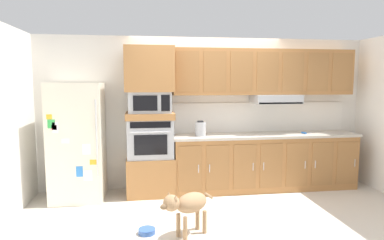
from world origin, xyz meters
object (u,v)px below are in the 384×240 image
at_px(screwdriver, 304,133).
at_px(electric_kettle, 200,129).
at_px(dog, 187,204).
at_px(built_in_oven, 150,138).
at_px(microwave, 150,102).
at_px(refrigerator, 78,142).
at_px(dog_food_bowl, 147,231).

height_order(screwdriver, electric_kettle, electric_kettle).
bearing_deg(dog, electric_kettle, -136.66).
relative_size(built_in_oven, microwave, 1.09).
xyz_separation_m(built_in_oven, electric_kettle, (0.79, -0.05, 0.13)).
height_order(microwave, dog, microwave).
xyz_separation_m(refrigerator, microwave, (1.09, 0.07, 0.58)).
bearing_deg(dog, built_in_oven, -107.86).
height_order(refrigerator, microwave, refrigerator).
bearing_deg(microwave, electric_kettle, -3.43).
bearing_deg(microwave, dog_food_bowl, -93.20).
bearing_deg(built_in_oven, dog, -76.25).
xyz_separation_m(electric_kettle, dog, (-0.41, -1.51, -0.65)).
relative_size(refrigerator, microwave, 2.73).
bearing_deg(dog_food_bowl, microwave, 86.80).
distance_m(electric_kettle, dog, 1.70).
height_order(refrigerator, electric_kettle, refrigerator).
distance_m(built_in_oven, screwdriver, 2.53).
xyz_separation_m(built_in_oven, microwave, (0.00, -0.00, 0.56)).
height_order(microwave, dog_food_bowl, microwave).
bearing_deg(built_in_oven, screwdriver, -1.73).
bearing_deg(screwdriver, microwave, 178.27).
distance_m(microwave, electric_kettle, 0.90).
xyz_separation_m(microwave, dog, (0.38, -1.56, -1.08)).
bearing_deg(electric_kettle, screwdriver, -0.95).
bearing_deg(refrigerator, screwdriver, -0.13).
xyz_separation_m(built_in_oven, screwdriver, (2.53, -0.08, 0.03)).
bearing_deg(electric_kettle, microwave, 176.57).
xyz_separation_m(microwave, screwdriver, (2.53, -0.08, -0.53)).
xyz_separation_m(screwdriver, dog, (-2.14, -1.48, -0.55)).
xyz_separation_m(microwave, electric_kettle, (0.79, -0.05, -0.43)).
bearing_deg(dog_food_bowl, electric_kettle, 57.79).
relative_size(built_in_oven, dog_food_bowl, 3.50).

